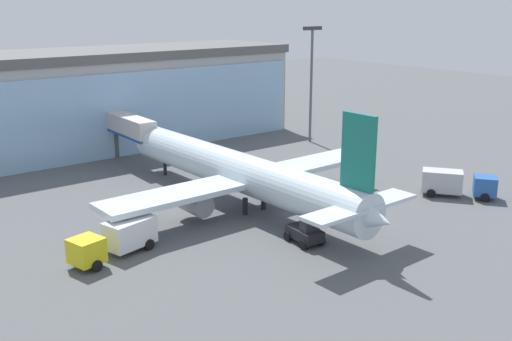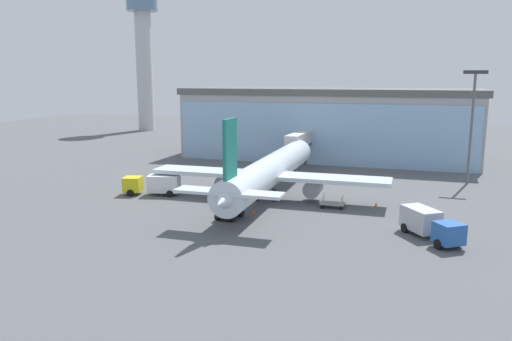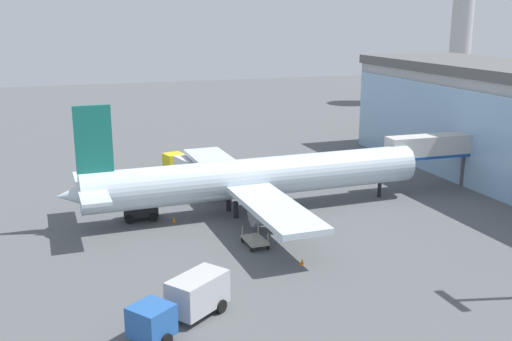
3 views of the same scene
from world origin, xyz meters
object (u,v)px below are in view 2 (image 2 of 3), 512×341
at_px(control_tower, 144,49).
at_px(safety_cone_wingtip, 376,204).
at_px(airplane, 270,171).
at_px(pushback_tug, 229,210).
at_px(apron_light_mast, 472,116).
at_px(fuel_truck, 429,224).
at_px(jet_bridge, 300,141).
at_px(catering_truck, 154,184).
at_px(baggage_cart, 332,204).
at_px(safety_cone_nose, 254,211).

bearing_deg(control_tower, safety_cone_wingtip, -43.03).
xyz_separation_m(airplane, pushback_tug, (-1.28, -10.79, -2.46)).
relative_size(apron_light_mast, safety_cone_wingtip, 29.42).
bearing_deg(control_tower, apron_light_mast, -30.90).
height_order(apron_light_mast, fuel_truck, apron_light_mast).
relative_size(jet_bridge, catering_truck, 1.46).
height_order(fuel_truck, baggage_cart, fuel_truck).
distance_m(safety_cone_nose, safety_cone_wingtip, 14.93).
distance_m(jet_bridge, control_tower, 74.88).
xyz_separation_m(safety_cone_nose, safety_cone_wingtip, (12.88, 7.55, 0.00)).
xyz_separation_m(catering_truck, safety_cone_nose, (15.37, -4.24, -1.19)).
height_order(apron_light_mast, safety_cone_nose, apron_light_mast).
height_order(control_tower, safety_cone_nose, control_tower).
bearing_deg(apron_light_mast, jet_bridge, 170.09).
bearing_deg(safety_cone_nose, apron_light_mast, 45.99).
relative_size(control_tower, catering_truck, 4.97).
bearing_deg(control_tower, baggage_cart, -45.98).
distance_m(apron_light_mast, fuel_truck, 29.57).
bearing_deg(baggage_cart, safety_cone_wingtip, -157.39).
bearing_deg(airplane, safety_cone_wingtip, -93.15).
distance_m(fuel_truck, pushback_tug, 20.71).
bearing_deg(safety_cone_wingtip, airplane, 178.67).
xyz_separation_m(control_tower, fuel_truck, (77.75, -77.55, -21.52)).
height_order(catering_truck, baggage_cart, catering_truck).
distance_m(control_tower, safety_cone_nose, 97.69).
relative_size(jet_bridge, apron_light_mast, 0.69).
distance_m(fuel_truck, safety_cone_wingtip, 12.17).
xyz_separation_m(apron_light_mast, catering_truck, (-39.43, -20.66, -8.31)).
bearing_deg(baggage_cart, airplane, -18.89).
distance_m(control_tower, baggage_cart, 98.91).
bearing_deg(apron_light_mast, safety_cone_nose, -134.01).
distance_m(baggage_cart, safety_cone_wingtip, 5.35).
relative_size(jet_bridge, baggage_cart, 3.89).
relative_size(safety_cone_nose, safety_cone_wingtip, 1.00).
xyz_separation_m(jet_bridge, baggage_cart, (10.04, -24.16, -4.17)).
bearing_deg(airplane, apron_light_mast, -57.15).
relative_size(jet_bridge, safety_cone_nose, 20.21).
height_order(control_tower, baggage_cart, control_tower).
relative_size(control_tower, safety_cone_nose, 68.77).
bearing_deg(catering_truck, airplane, 179.44).
bearing_deg(control_tower, jet_bridge, -38.40).
distance_m(pushback_tug, safety_cone_nose, 3.53).
distance_m(apron_light_mast, safety_cone_wingtip, 22.73).
bearing_deg(pushback_tug, baggage_cart, -44.86).
xyz_separation_m(airplane, safety_cone_nose, (0.57, -7.87, -3.15)).
bearing_deg(apron_light_mast, control_tower, 149.10).
xyz_separation_m(apron_light_mast, safety_cone_wingtip, (-11.18, -17.35, -9.50)).
xyz_separation_m(control_tower, apron_light_mast, (82.96, -49.65, -13.21)).
bearing_deg(safety_cone_wingtip, control_tower, 136.97).
bearing_deg(catering_truck, safety_cone_nose, 150.24).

